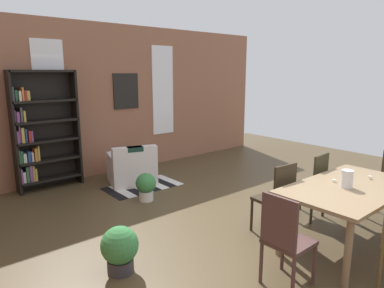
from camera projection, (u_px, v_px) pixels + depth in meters
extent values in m
plane|color=#4E3F27|center=(291.00, 252.00, 3.95)|extent=(11.19, 11.19, 0.00)
cube|color=#976249|center=(112.00, 100.00, 6.92)|extent=(7.97, 0.12, 2.98)
cube|color=white|center=(51.00, 95.00, 6.08)|extent=(0.55, 0.02, 1.94)
cube|color=white|center=(163.00, 91.00, 7.60)|extent=(0.55, 0.02, 1.94)
cube|color=#886E50|center=(350.00, 187.00, 3.95)|extent=(1.76, 0.98, 0.04)
cylinder|color=#886E50|center=(348.00, 253.00, 3.24)|extent=(0.07, 0.07, 0.72)
cylinder|color=#886E50|center=(280.00, 225.00, 3.83)|extent=(0.07, 0.07, 0.72)
cylinder|color=#886E50|center=(347.00, 194.00, 4.80)|extent=(0.07, 0.07, 0.72)
cylinder|color=silver|center=(347.00, 179.00, 3.86)|extent=(0.13, 0.13, 0.21)
cylinder|color=silver|center=(370.00, 177.00, 4.18)|extent=(0.04, 0.04, 0.04)
cylinder|color=silver|center=(334.00, 181.00, 4.07)|extent=(0.04, 0.04, 0.03)
cylinder|color=brown|center=(380.00, 269.00, 3.23)|extent=(0.04, 0.04, 0.43)
cylinder|color=#3E2D1C|center=(368.00, 204.00, 4.81)|extent=(0.04, 0.04, 0.43)
cylinder|color=#3E2D1C|center=(379.00, 198.00, 5.04)|extent=(0.04, 0.04, 0.43)
cube|color=#4C322F|center=(289.00, 242.00, 3.27)|extent=(0.41, 0.41, 0.04)
cube|color=#4C322F|center=(279.00, 223.00, 3.10)|extent=(0.04, 0.38, 0.50)
cylinder|color=#4C322F|center=(314.00, 265.00, 3.30)|extent=(0.04, 0.04, 0.43)
cylinder|color=#4C322F|center=(283.00, 250.00, 3.57)|extent=(0.04, 0.04, 0.43)
cylinder|color=#4C322F|center=(293.00, 279.00, 3.07)|extent=(0.04, 0.04, 0.43)
cylinder|color=#4C322F|center=(261.00, 263.00, 3.34)|extent=(0.04, 0.04, 0.43)
cube|color=#312E1C|center=(307.00, 186.00, 4.85)|extent=(0.43, 0.43, 0.04)
cube|color=#312E1C|center=(321.00, 172.00, 4.66)|extent=(0.38, 0.06, 0.50)
cylinder|color=#312E1C|center=(301.00, 196.00, 5.14)|extent=(0.04, 0.04, 0.43)
cylinder|color=#312E1C|center=(288.00, 202.00, 4.90)|extent=(0.04, 0.04, 0.43)
cylinder|color=#312E1C|center=(324.00, 202.00, 4.89)|extent=(0.04, 0.04, 0.43)
cylinder|color=#312E1C|center=(311.00, 209.00, 4.65)|extent=(0.04, 0.04, 0.43)
cube|color=#2E2518|center=(272.00, 199.00, 4.35)|extent=(0.43, 0.43, 0.04)
cube|color=#2E2518|center=(285.00, 185.00, 4.15)|extent=(0.38, 0.06, 0.50)
cylinder|color=#2E2518|center=(271.00, 209.00, 4.65)|extent=(0.04, 0.04, 0.43)
cylinder|color=#2E2518|center=(252.00, 215.00, 4.44)|extent=(0.04, 0.04, 0.43)
cylinder|color=#2E2518|center=(292.00, 218.00, 4.36)|extent=(0.04, 0.04, 0.43)
cylinder|color=#2E2518|center=(273.00, 225.00, 4.16)|extent=(0.04, 0.04, 0.43)
cube|color=black|center=(14.00, 134.00, 5.62)|extent=(0.04, 0.29, 2.09)
cube|color=black|center=(76.00, 128.00, 6.28)|extent=(0.04, 0.29, 2.09)
cube|color=black|center=(44.00, 130.00, 6.06)|extent=(1.10, 0.01, 2.09)
cube|color=black|center=(51.00, 178.00, 6.13)|extent=(1.06, 0.29, 0.04)
cube|color=#8C4C8C|center=(21.00, 176.00, 5.80)|extent=(0.04, 0.23, 0.25)
cube|color=white|center=(24.00, 177.00, 5.83)|extent=(0.04, 0.16, 0.19)
cube|color=#33724C|center=(27.00, 174.00, 5.86)|extent=(0.04, 0.19, 0.27)
cube|color=#8C4C8C|center=(30.00, 173.00, 5.89)|extent=(0.05, 0.21, 0.29)
cube|color=gold|center=(33.00, 173.00, 5.92)|extent=(0.03, 0.18, 0.28)
cube|color=gold|center=(35.00, 174.00, 5.95)|extent=(0.03, 0.19, 0.22)
cube|color=black|center=(49.00, 159.00, 6.06)|extent=(1.06, 0.29, 0.04)
cube|color=#33724C|center=(18.00, 156.00, 5.72)|extent=(0.03, 0.23, 0.23)
cube|color=#33724C|center=(21.00, 157.00, 5.75)|extent=(0.03, 0.15, 0.21)
cube|color=white|center=(24.00, 158.00, 5.79)|extent=(0.05, 0.18, 0.16)
cube|color=#284C8C|center=(28.00, 156.00, 5.82)|extent=(0.05, 0.20, 0.19)
cube|color=white|center=(32.00, 156.00, 5.86)|extent=(0.03, 0.17, 0.16)
cube|color=orange|center=(35.00, 154.00, 5.89)|extent=(0.05, 0.21, 0.23)
cube|color=gold|center=(38.00, 153.00, 5.92)|extent=(0.03, 0.15, 0.25)
cube|color=black|center=(48.00, 140.00, 5.99)|extent=(1.06, 0.29, 0.04)
cube|color=#8C4C8C|center=(16.00, 137.00, 5.66)|extent=(0.04, 0.23, 0.21)
cube|color=#8C4C8C|center=(19.00, 134.00, 5.68)|extent=(0.03, 0.16, 0.29)
cube|color=gold|center=(22.00, 135.00, 5.70)|extent=(0.04, 0.21, 0.26)
cube|color=#284C8C|center=(25.00, 135.00, 5.74)|extent=(0.03, 0.18, 0.23)
cube|color=#B22D28|center=(28.00, 136.00, 5.77)|extent=(0.03, 0.23, 0.20)
cube|color=#8C4C8C|center=(31.00, 136.00, 5.80)|extent=(0.03, 0.18, 0.18)
cube|color=black|center=(46.00, 121.00, 5.92)|extent=(1.06, 0.29, 0.04)
cube|color=#8C4C8C|center=(14.00, 116.00, 5.59)|extent=(0.03, 0.14, 0.20)
cube|color=#8C4C8C|center=(17.00, 117.00, 5.62)|extent=(0.05, 0.18, 0.17)
cube|color=#4C4C51|center=(20.00, 114.00, 5.64)|extent=(0.03, 0.18, 0.24)
cube|color=gold|center=(24.00, 116.00, 5.68)|extent=(0.03, 0.16, 0.19)
cube|color=black|center=(44.00, 101.00, 5.85)|extent=(1.06, 0.29, 0.04)
cube|color=#4C4C51|center=(12.00, 94.00, 5.51)|extent=(0.04, 0.17, 0.23)
cube|color=#33724C|center=(15.00, 96.00, 5.55)|extent=(0.04, 0.15, 0.17)
cube|color=white|center=(19.00, 96.00, 5.58)|extent=(0.04, 0.24, 0.16)
cube|color=orange|center=(21.00, 94.00, 5.60)|extent=(0.03, 0.23, 0.22)
cube|color=#B22D28|center=(24.00, 95.00, 5.63)|extent=(0.03, 0.21, 0.17)
cube|color=gold|center=(27.00, 96.00, 5.67)|extent=(0.04, 0.16, 0.16)
cube|color=black|center=(41.00, 71.00, 5.74)|extent=(1.06, 0.29, 0.04)
cube|color=silver|center=(132.00, 172.00, 6.43)|extent=(1.00, 1.00, 0.40)
cube|color=silver|center=(135.00, 156.00, 6.07)|extent=(0.81, 0.38, 0.35)
cube|color=silver|center=(149.00, 156.00, 6.51)|extent=(0.32, 0.72, 0.15)
cube|color=silver|center=(113.00, 159.00, 6.25)|extent=(0.32, 0.72, 0.15)
cube|color=#19382D|center=(135.00, 149.00, 6.04)|extent=(0.32, 0.24, 0.08)
cylinder|color=silver|center=(146.00, 196.00, 5.52)|extent=(0.23, 0.23, 0.16)
sphere|color=#387F42|center=(146.00, 183.00, 5.47)|extent=(0.33, 0.33, 0.33)
cylinder|color=#333338|center=(121.00, 265.00, 3.55)|extent=(0.27, 0.27, 0.15)
sphere|color=#387F42|center=(120.00, 245.00, 3.50)|extent=(0.39, 0.39, 0.39)
cube|color=black|center=(113.00, 193.00, 5.85)|extent=(0.17, 0.76, 0.01)
cube|color=white|center=(122.00, 191.00, 5.96)|extent=(0.17, 0.76, 0.01)
cube|color=black|center=(131.00, 189.00, 6.06)|extent=(0.17, 0.76, 0.01)
cube|color=white|center=(139.00, 187.00, 6.17)|extent=(0.17, 0.76, 0.01)
cube|color=black|center=(147.00, 185.00, 6.27)|extent=(0.17, 0.76, 0.01)
cube|color=white|center=(154.00, 183.00, 6.37)|extent=(0.17, 0.76, 0.01)
cube|color=black|center=(161.00, 182.00, 6.48)|extent=(0.17, 0.76, 0.01)
cube|color=white|center=(169.00, 180.00, 6.58)|extent=(0.17, 0.76, 0.01)
cube|color=black|center=(126.00, 91.00, 7.01)|extent=(0.56, 0.03, 0.72)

